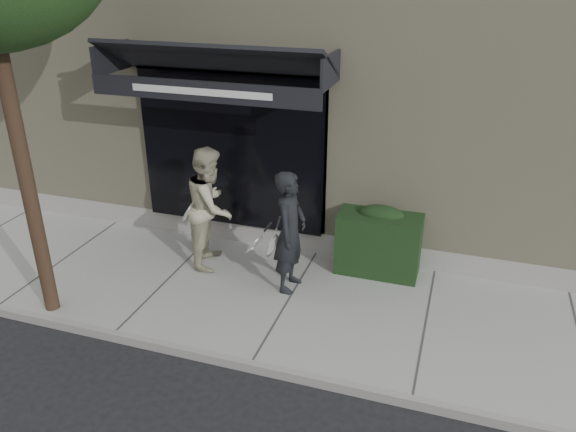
% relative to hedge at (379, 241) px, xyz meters
% --- Properties ---
extents(ground, '(80.00, 80.00, 0.00)m').
position_rel_hedge_xyz_m(ground, '(-1.10, -1.25, -0.66)').
color(ground, black).
rests_on(ground, ground).
extents(sidewalk, '(20.00, 3.00, 0.12)m').
position_rel_hedge_xyz_m(sidewalk, '(-1.10, -1.25, -0.60)').
color(sidewalk, '#A4A59F').
rests_on(sidewalk, ground).
extents(curb, '(20.00, 0.10, 0.14)m').
position_rel_hedge_xyz_m(curb, '(-1.10, -2.80, -0.59)').
color(curb, gray).
rests_on(curb, ground).
extents(building_facade, '(14.30, 8.04, 5.64)m').
position_rel_hedge_xyz_m(building_facade, '(-1.11, 3.71, 2.08)').
color(building_facade, tan).
rests_on(building_facade, ground).
extents(hedge, '(1.30, 0.70, 1.14)m').
position_rel_hedge_xyz_m(hedge, '(0.00, 0.00, 0.00)').
color(hedge, black).
rests_on(hedge, sidewalk).
extents(pedestrian_front, '(0.82, 0.82, 1.89)m').
position_rel_hedge_xyz_m(pedestrian_front, '(-1.20, -0.93, 0.40)').
color(pedestrian_front, black).
rests_on(pedestrian_front, sidewalk).
extents(pedestrian_back, '(0.92, 1.09, 1.99)m').
position_rel_hedge_xyz_m(pedestrian_back, '(-2.66, -0.55, 0.46)').
color(pedestrian_back, '#BBB495').
rests_on(pedestrian_back, sidewalk).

